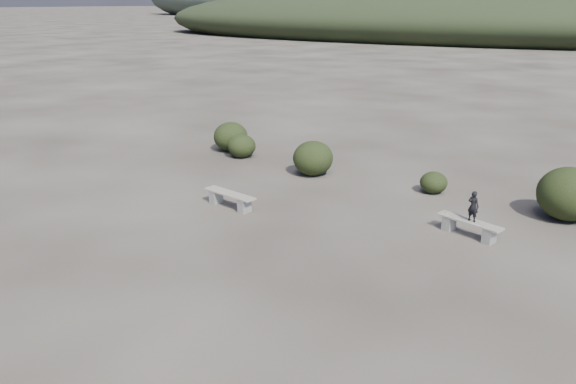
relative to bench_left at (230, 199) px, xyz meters
The scene contains 9 objects.
ground 5.06m from the bench_left, 53.31° to the right, with size 1200.00×1200.00×0.00m, color #292520.
bench_left is the anchor object (origin of this frame).
bench_right 7.10m from the bench_left, 12.70° to the left, with size 1.87×0.90×0.46m.
seated_person 7.18m from the bench_left, 12.47° to the left, with size 0.31×0.21×0.86m, color black.
shrub_a 5.98m from the bench_left, 122.09° to the left, with size 1.15×1.15×0.94m, color black.
shrub_b 4.44m from the bench_left, 83.23° to the left, with size 1.48×1.48×1.27m, color black.
shrub_c 6.82m from the bench_left, 43.18° to the left, with size 0.91×0.91×0.72m, color black.
shrub_d 10.05m from the bench_left, 25.59° to the left, with size 1.79×1.79×1.57m, color black.
shrub_f 7.07m from the bench_left, 126.41° to the left, with size 1.46×1.46×1.24m, color black.
Camera 1 is at (7.01, -9.04, 6.09)m, focal length 35.00 mm.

